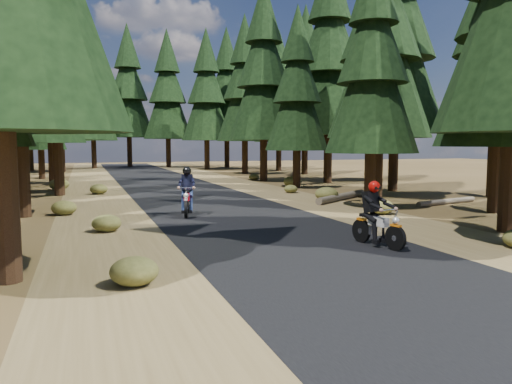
{
  "coord_description": "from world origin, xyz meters",
  "views": [
    {
      "loc": [
        -5.21,
        -13.46,
        2.63
      ],
      "look_at": [
        0.0,
        1.5,
        1.1
      ],
      "focal_mm": 35.0,
      "sensor_mm": 36.0,
      "label": 1
    }
  ],
  "objects_px": {
    "rider_follow": "(187,200)",
    "rider_lead": "(378,225)",
    "log_far": "(447,202)",
    "log_near": "(342,197)"
  },
  "relations": [
    {
      "from": "rider_follow",
      "to": "rider_lead",
      "type": "bearing_deg",
      "value": 130.87
    },
    {
      "from": "log_far",
      "to": "rider_lead",
      "type": "bearing_deg",
      "value": -153.7
    },
    {
      "from": "rider_follow",
      "to": "log_near",
      "type": "bearing_deg",
      "value": -146.52
    },
    {
      "from": "log_far",
      "to": "log_near",
      "type": "bearing_deg",
      "value": 124.98
    },
    {
      "from": "log_near",
      "to": "log_far",
      "type": "xyz_separation_m",
      "value": [
        3.5,
        -3.0,
        -0.04
      ]
    },
    {
      "from": "rider_lead",
      "to": "rider_follow",
      "type": "bearing_deg",
      "value": -74.91
    },
    {
      "from": "rider_lead",
      "to": "rider_follow",
      "type": "xyz_separation_m",
      "value": [
        -3.51,
        7.09,
        0.03
      ]
    },
    {
      "from": "log_far",
      "to": "rider_lead",
      "type": "height_order",
      "value": "rider_lead"
    },
    {
      "from": "log_near",
      "to": "rider_follow",
      "type": "xyz_separation_m",
      "value": [
        -7.91,
        -2.72,
        0.44
      ]
    },
    {
      "from": "rider_lead",
      "to": "rider_follow",
      "type": "distance_m",
      "value": 7.91
    }
  ]
}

